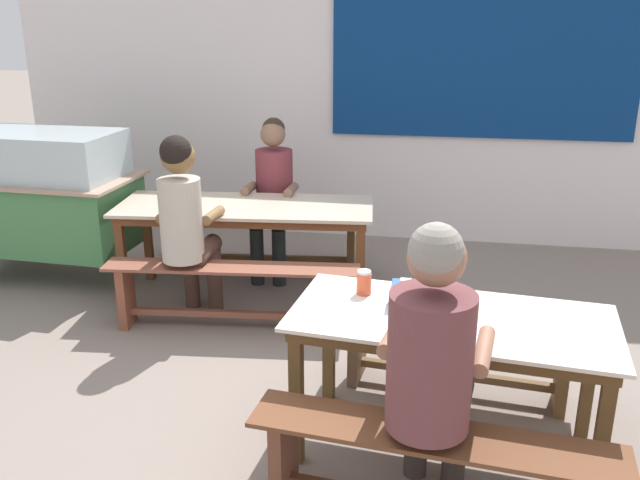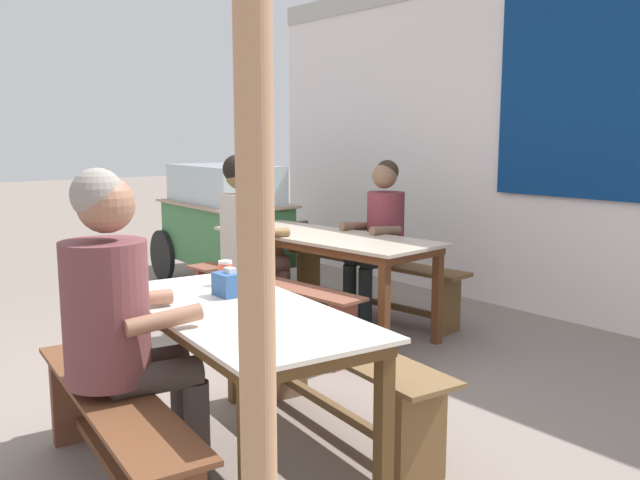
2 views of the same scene
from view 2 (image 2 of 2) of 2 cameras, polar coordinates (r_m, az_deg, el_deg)
The scene contains 15 objects.
ground_plane at distance 4.11m, azimuth -7.15°, elevation -12.62°, with size 40.00×40.00×0.00m, color gray.
backdrop_wall at distance 5.90m, azimuth 18.41°, elevation 9.05°, with size 6.81×0.23×2.98m.
dining_table_far at distance 5.21m, azimuth 0.32°, elevation -0.31°, with size 1.96×0.89×0.74m.
dining_table_near at distance 3.04m, azimuth -6.92°, elevation -7.19°, with size 1.59×0.87×0.74m.
bench_far_back at distance 5.68m, azimuth 4.43°, elevation -3.10°, with size 1.82×0.45×0.47m.
bench_far_front at distance 4.91m, azimuth -4.45°, elevation -5.30°, with size 1.77×0.41×0.47m.
bench_near_back at distance 3.43m, azimuth 1.99°, elevation -11.61°, with size 1.43×0.45×0.47m.
bench_near_front at distance 2.98m, azimuth -17.07°, elevation -15.26°, with size 1.57×0.45×0.47m.
food_cart at distance 6.70m, azimuth -8.09°, elevation 1.98°, with size 1.84×0.93×1.21m.
person_near_front at distance 2.86m, azimuth -16.58°, elevation -5.78°, with size 0.49×0.57×1.38m.
person_left_back_turned at distance 5.10m, azimuth -6.19°, elevation 0.77°, with size 0.40×0.54×1.36m.
person_center_facing at distance 5.47m, azimuth 5.09°, elevation 0.86°, with size 0.42×0.52×1.30m.
tissue_box at distance 3.24m, azimuth -7.63°, elevation -3.70°, with size 0.14×0.13×0.14m.
condiment_jar at distance 3.47m, azimuth -8.03°, elevation -2.79°, with size 0.08×0.08×0.13m.
wooden_support_post at distance 1.72m, azimuth -5.37°, elevation -7.35°, with size 0.10×0.10×2.04m, color tan.
Camera 2 is at (3.27, -1.99, 1.50)m, focal length 37.73 mm.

